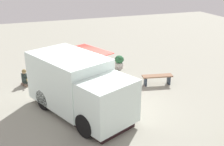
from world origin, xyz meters
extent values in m
plane|color=#9B9A8A|center=(0.00, 0.00, 0.00)|extent=(40.00, 40.00, 0.00)
cube|color=white|center=(0.20, 1.17, 1.26)|extent=(3.85, 3.20, 2.05)
cube|color=white|center=(-1.97, 0.23, 1.06)|extent=(2.09, 2.37, 1.65)
cube|color=black|center=(-2.60, -0.05, 1.35)|extent=(0.69, 1.52, 0.63)
cube|color=black|center=(0.61, 0.22, 1.39)|extent=(1.68, 0.75, 0.72)
cube|color=red|center=(0.73, -0.04, 2.25)|extent=(2.06, 1.34, 0.03)
cube|color=black|center=(-0.45, 0.89, 0.12)|extent=(4.77, 3.30, 0.24)
cylinder|color=black|center=(-2.16, 1.14, 0.43)|extent=(0.88, 0.55, 0.86)
cylinder|color=black|center=(-1.43, -0.54, 0.43)|extent=(0.88, 0.55, 0.86)
cylinder|color=black|center=(0.37, 2.25, 0.43)|extent=(0.88, 0.55, 0.86)
cylinder|color=black|center=(1.10, 0.57, 0.43)|extent=(0.88, 0.55, 0.86)
ellipsoid|color=#725C4D|center=(3.28, 2.83, 0.05)|extent=(0.64, 0.59, 0.10)
cube|color=#725C4D|center=(3.06, 2.86, 0.06)|extent=(0.38, 0.22, 0.11)
cube|color=#725C4D|center=(3.12, 2.67, 0.06)|extent=(0.38, 0.22, 0.11)
cube|color=#25312E|center=(3.28, 2.83, 0.34)|extent=(0.37, 0.31, 0.48)
sphere|color=#DBAC7F|center=(3.28, 2.83, 0.69)|extent=(0.21, 0.21, 0.21)
sphere|color=olive|center=(3.28, 2.83, 0.71)|extent=(0.22, 0.22, 0.22)
cube|color=#25312E|center=(3.11, 2.88, 0.41)|extent=(0.35, 0.20, 0.26)
cube|color=#25312E|center=(3.18, 2.70, 0.41)|extent=(0.35, 0.20, 0.26)
cylinder|color=#D9B45A|center=(2.99, 2.73, 0.34)|extent=(0.34, 0.10, 0.07)
cube|color=#D44136|center=(2.99, 2.73, 0.35)|extent=(0.28, 0.07, 0.02)
cylinder|color=beige|center=(3.96, -2.52, 0.16)|extent=(0.47, 0.47, 0.31)
torus|color=beige|center=(3.96, -2.52, 0.30)|extent=(0.50, 0.50, 0.04)
ellipsoid|color=#2D673D|center=(3.96, -2.52, 0.51)|extent=(0.53, 0.53, 0.45)
sphere|color=white|center=(4.18, -2.51, 0.57)|extent=(0.05, 0.05, 0.05)
sphere|color=white|center=(4.18, -2.47, 0.55)|extent=(0.09, 0.09, 0.09)
sphere|color=white|center=(3.89, -2.67, 0.66)|extent=(0.08, 0.08, 0.08)
cube|color=#8C654B|center=(1.02, -3.42, 0.46)|extent=(0.68, 1.57, 0.06)
cube|color=#242D3A|center=(0.91, -4.02, 0.22)|extent=(0.35, 0.14, 0.43)
cube|color=#242D3A|center=(1.14, -2.83, 0.22)|extent=(0.35, 0.14, 0.43)
camera|label=1|loc=(-10.32, 3.09, 5.66)|focal=44.58mm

